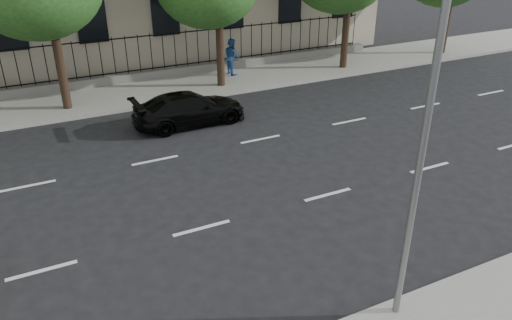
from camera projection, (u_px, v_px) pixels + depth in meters
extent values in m
plane|color=black|center=(240.00, 285.00, 11.29)|extent=(120.00, 120.00, 0.00)
cube|color=gray|center=(112.00, 97.00, 22.51)|extent=(60.00, 4.00, 0.15)
cube|color=slate|center=(104.00, 81.00, 23.75)|extent=(30.00, 0.50, 0.40)
cube|color=black|center=(103.00, 74.00, 23.62)|extent=(28.80, 0.05, 0.05)
cube|color=black|center=(98.00, 41.00, 22.90)|extent=(28.80, 0.05, 0.05)
cylinder|color=slate|center=(425.00, 134.00, 8.57)|extent=(0.14, 0.14, 8.00)
cylinder|color=#382619|center=(61.00, 69.00, 20.30)|extent=(0.36, 0.36, 3.32)
cylinder|color=#382619|center=(220.00, 53.00, 23.11)|extent=(0.36, 0.36, 3.08)
cylinder|color=#382619|center=(345.00, 37.00, 25.83)|extent=(0.36, 0.36, 3.22)
cylinder|color=#382619|center=(446.00, 26.00, 28.62)|extent=(0.36, 0.36, 3.01)
imported|color=black|center=(190.00, 109.00, 19.53)|extent=(4.50, 1.93, 1.29)
imported|color=#2A5292|center=(232.00, 56.00, 25.04)|extent=(0.74, 0.92, 1.79)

